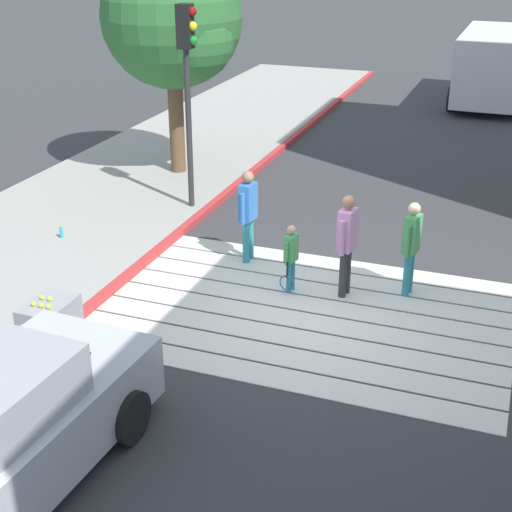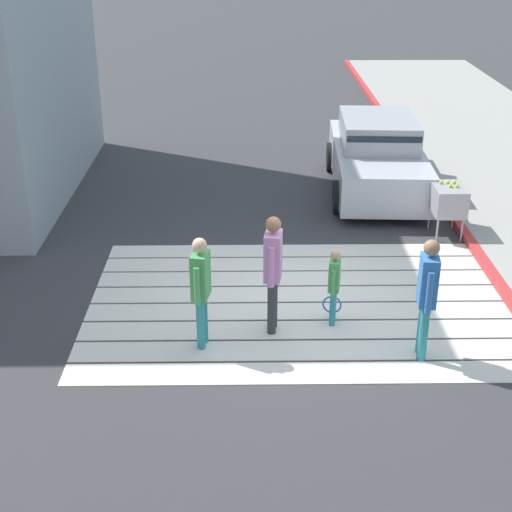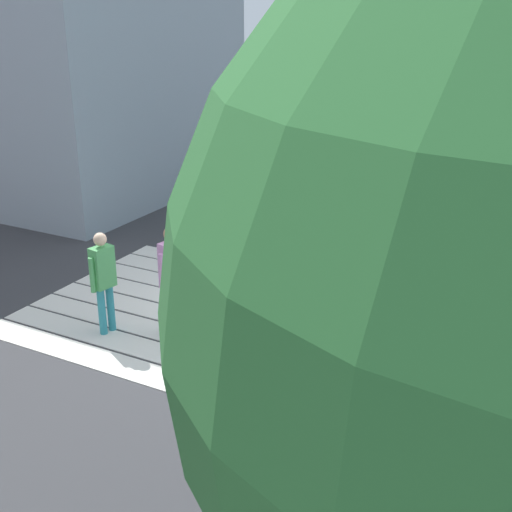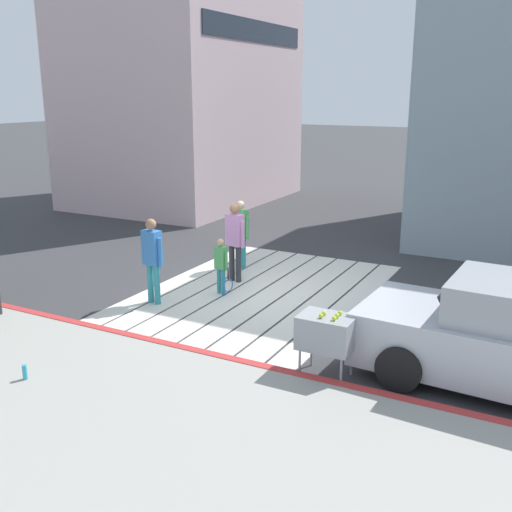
# 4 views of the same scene
# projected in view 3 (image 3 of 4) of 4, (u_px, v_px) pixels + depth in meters

# --- Properties ---
(ground_plane) EXTENTS (120.00, 120.00, 0.00)m
(ground_plane) POSITION_uv_depth(u_px,v_px,m) (226.00, 320.00, 10.56)
(ground_plane) COLOR #38383A
(crosswalk_stripes) EXTENTS (6.40, 4.35, 0.01)m
(crosswalk_stripes) POSITION_uv_depth(u_px,v_px,m) (226.00, 320.00, 10.56)
(crosswalk_stripes) COLOR silver
(crosswalk_stripes) RESTS_ON ground
(curb_painted) EXTENTS (0.16, 40.00, 0.13)m
(curb_painted) POSITION_uv_depth(u_px,v_px,m) (429.00, 366.00, 9.12)
(curb_painted) COLOR #BC3333
(curb_painted) RESTS_ON ground
(building_far_south) EXTENTS (8.00, 7.04, 8.91)m
(building_far_south) POSITION_uv_depth(u_px,v_px,m) (43.00, 14.00, 17.03)
(building_far_south) COLOR #8C9EA8
(building_far_south) RESTS_ON ground
(car_parked_near_curb) EXTENTS (2.16, 4.39, 1.57)m
(car_parked_near_curb) POSITION_uv_depth(u_px,v_px,m) (434.00, 210.00, 13.62)
(car_parked_near_curb) COLOR silver
(car_parked_near_curb) RESTS_ON ground
(traffic_light_corner) EXTENTS (0.39, 0.28, 4.24)m
(traffic_light_corner) POSITION_uv_depth(u_px,v_px,m) (393.00, 247.00, 5.01)
(traffic_light_corner) COLOR #2D2D2D
(traffic_light_corner) RESTS_ON ground
(tennis_ball_cart) EXTENTS (0.56, 0.80, 1.02)m
(tennis_ball_cart) POSITION_uv_depth(u_px,v_px,m) (451.00, 258.00, 11.21)
(tennis_ball_cart) COLOR #99999E
(tennis_ball_cart) RESTS_ON ground
(pedestrian_adult_lead) EXTENTS (0.27, 0.51, 1.75)m
(pedestrian_adult_lead) POSITION_uv_depth(u_px,v_px,m) (173.00, 274.00, 9.72)
(pedestrian_adult_lead) COLOR #333338
(pedestrian_adult_lead) RESTS_ON ground
(pedestrian_adult_trailing) EXTENTS (0.26, 0.50, 1.72)m
(pedestrian_adult_trailing) POSITION_uv_depth(u_px,v_px,m) (270.00, 323.00, 8.27)
(pedestrian_adult_trailing) COLOR teal
(pedestrian_adult_trailing) RESTS_ON ground
(pedestrian_adult_side) EXTENTS (0.27, 0.47, 1.62)m
(pedestrian_adult_side) POSITION_uv_depth(u_px,v_px,m) (103.00, 276.00, 9.84)
(pedestrian_adult_side) COLOR teal
(pedestrian_adult_side) RESTS_ON ground
(pedestrian_child_with_racket) EXTENTS (0.28, 0.40, 1.19)m
(pedestrian_child_with_racket) POSITION_uv_depth(u_px,v_px,m) (231.00, 303.00, 9.61)
(pedestrian_child_with_racket) COLOR teal
(pedestrian_child_with_racket) RESTS_ON ground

